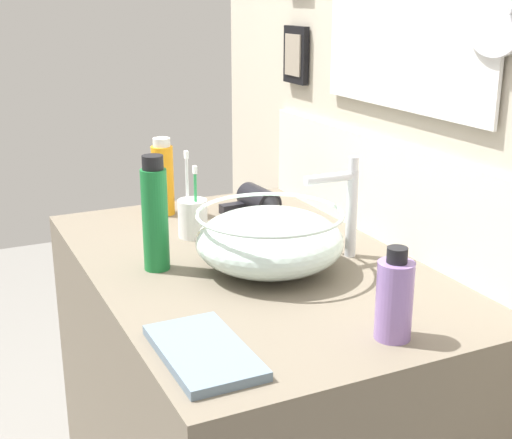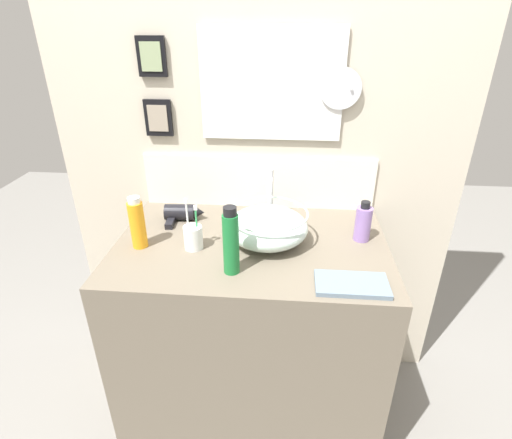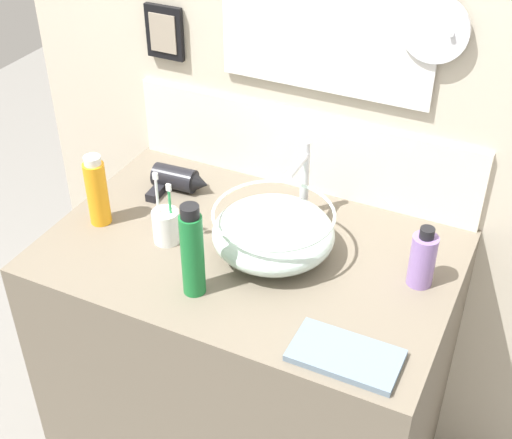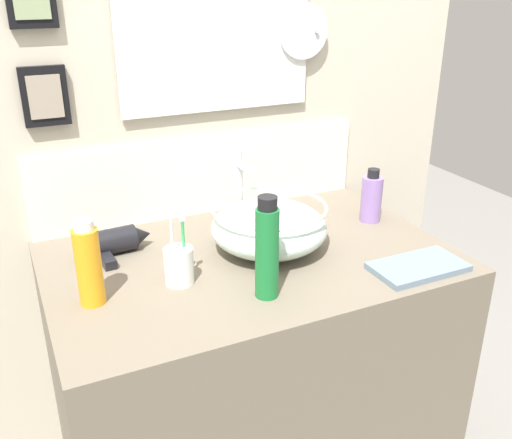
{
  "view_description": "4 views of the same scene",
  "coord_description": "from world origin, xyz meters",
  "px_view_note": "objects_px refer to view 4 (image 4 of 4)",
  "views": [
    {
      "loc": [
        1.3,
        -0.61,
        1.47
      ],
      "look_at": [
        0.02,
        0.0,
        1.02
      ],
      "focal_mm": 50.0,
      "sensor_mm": 36.0,
      "label": 1
    },
    {
      "loc": [
        0.13,
        -1.31,
        1.7
      ],
      "look_at": [
        0.02,
        0.0,
        1.02
      ],
      "focal_mm": 28.0,
      "sensor_mm": 36.0,
      "label": 2
    },
    {
      "loc": [
        0.64,
        -1.29,
        2.04
      ],
      "look_at": [
        0.02,
        0.0,
        1.02
      ],
      "focal_mm": 50.0,
      "sensor_mm": 36.0,
      "label": 3
    },
    {
      "loc": [
        -0.55,
        -1.21,
        1.6
      ],
      "look_at": [
        0.02,
        0.0,
        1.02
      ],
      "focal_mm": 40.0,
      "sensor_mm": 36.0,
      "label": 4
    }
  ],
  "objects_px": {
    "spray_bottle": "(88,264)",
    "toothbrush_cup": "(179,265)",
    "soap_dispenser": "(371,198)",
    "hand_towel": "(418,267)",
    "hair_drier": "(118,241)",
    "shampoo_bottle": "(267,250)",
    "glass_bowl_sink": "(269,227)",
    "faucet": "(241,183)"
  },
  "relations": [
    {
      "from": "spray_bottle",
      "to": "toothbrush_cup",
      "type": "bearing_deg",
      "value": 1.13
    },
    {
      "from": "soap_dispenser",
      "to": "toothbrush_cup",
      "type": "bearing_deg",
      "value": -169.44
    },
    {
      "from": "soap_dispenser",
      "to": "hand_towel",
      "type": "height_order",
      "value": "soap_dispenser"
    },
    {
      "from": "hair_drier",
      "to": "soap_dispenser",
      "type": "distance_m",
      "value": 0.74
    },
    {
      "from": "shampoo_bottle",
      "to": "soap_dispenser",
      "type": "relative_size",
      "value": 1.51
    },
    {
      "from": "toothbrush_cup",
      "to": "spray_bottle",
      "type": "distance_m",
      "value": 0.21
    },
    {
      "from": "spray_bottle",
      "to": "shampoo_bottle",
      "type": "bearing_deg",
      "value": -20.48
    },
    {
      "from": "shampoo_bottle",
      "to": "glass_bowl_sink",
      "type": "bearing_deg",
      "value": 62.59
    },
    {
      "from": "spray_bottle",
      "to": "faucet",
      "type": "bearing_deg",
      "value": 28.1
    },
    {
      "from": "hair_drier",
      "to": "toothbrush_cup",
      "type": "bearing_deg",
      "value": -66.53
    },
    {
      "from": "toothbrush_cup",
      "to": "soap_dispenser",
      "type": "bearing_deg",
      "value": 10.56
    },
    {
      "from": "toothbrush_cup",
      "to": "hand_towel",
      "type": "xyz_separation_m",
      "value": [
        0.56,
        -0.19,
        -0.04
      ]
    },
    {
      "from": "faucet",
      "to": "hand_towel",
      "type": "relative_size",
      "value": 0.95
    },
    {
      "from": "hair_drier",
      "to": "toothbrush_cup",
      "type": "distance_m",
      "value": 0.24
    },
    {
      "from": "shampoo_bottle",
      "to": "hand_towel",
      "type": "relative_size",
      "value": 1.04
    },
    {
      "from": "hand_towel",
      "to": "faucet",
      "type": "bearing_deg",
      "value": 123.06
    },
    {
      "from": "hair_drier",
      "to": "shampoo_bottle",
      "type": "bearing_deg",
      "value": -54.51
    },
    {
      "from": "hair_drier",
      "to": "hand_towel",
      "type": "relative_size",
      "value": 0.72
    },
    {
      "from": "glass_bowl_sink",
      "to": "hand_towel",
      "type": "bearing_deg",
      "value": -42.1
    },
    {
      "from": "hair_drier",
      "to": "shampoo_bottle",
      "type": "xyz_separation_m",
      "value": [
        0.26,
        -0.36,
        0.08
      ]
    },
    {
      "from": "toothbrush_cup",
      "to": "shampoo_bottle",
      "type": "distance_m",
      "value": 0.23
    },
    {
      "from": "glass_bowl_sink",
      "to": "faucet",
      "type": "height_order",
      "value": "faucet"
    },
    {
      "from": "hair_drier",
      "to": "hand_towel",
      "type": "height_order",
      "value": "hair_drier"
    },
    {
      "from": "glass_bowl_sink",
      "to": "shampoo_bottle",
      "type": "relative_size",
      "value": 1.26
    },
    {
      "from": "faucet",
      "to": "spray_bottle",
      "type": "height_order",
      "value": "faucet"
    },
    {
      "from": "toothbrush_cup",
      "to": "spray_bottle",
      "type": "relative_size",
      "value": 1.02
    },
    {
      "from": "faucet",
      "to": "toothbrush_cup",
      "type": "relative_size",
      "value": 1.09
    },
    {
      "from": "soap_dispenser",
      "to": "hand_towel",
      "type": "distance_m",
      "value": 0.32
    },
    {
      "from": "toothbrush_cup",
      "to": "hair_drier",
      "type": "bearing_deg",
      "value": 113.47
    },
    {
      "from": "hand_towel",
      "to": "soap_dispenser",
      "type": "bearing_deg",
      "value": 76.37
    },
    {
      "from": "spray_bottle",
      "to": "hand_towel",
      "type": "distance_m",
      "value": 0.79
    },
    {
      "from": "soap_dispenser",
      "to": "glass_bowl_sink",
      "type": "bearing_deg",
      "value": -172.13
    },
    {
      "from": "faucet",
      "to": "soap_dispenser",
      "type": "xyz_separation_m",
      "value": [
        0.36,
        -0.13,
        -0.06
      ]
    },
    {
      "from": "toothbrush_cup",
      "to": "soap_dispenser",
      "type": "height_order",
      "value": "toothbrush_cup"
    },
    {
      "from": "glass_bowl_sink",
      "to": "soap_dispenser",
      "type": "relative_size",
      "value": 1.91
    },
    {
      "from": "faucet",
      "to": "toothbrush_cup",
      "type": "height_order",
      "value": "faucet"
    },
    {
      "from": "hair_drier",
      "to": "toothbrush_cup",
      "type": "xyz_separation_m",
      "value": [
        0.1,
        -0.22,
        0.02
      ]
    },
    {
      "from": "shampoo_bottle",
      "to": "hand_towel",
      "type": "bearing_deg",
      "value": -7.27
    },
    {
      "from": "shampoo_bottle",
      "to": "spray_bottle",
      "type": "relative_size",
      "value": 1.21
    },
    {
      "from": "toothbrush_cup",
      "to": "spray_bottle",
      "type": "height_order",
      "value": "toothbrush_cup"
    },
    {
      "from": "toothbrush_cup",
      "to": "hand_towel",
      "type": "height_order",
      "value": "toothbrush_cup"
    },
    {
      "from": "spray_bottle",
      "to": "soap_dispenser",
      "type": "height_order",
      "value": "spray_bottle"
    }
  ]
}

